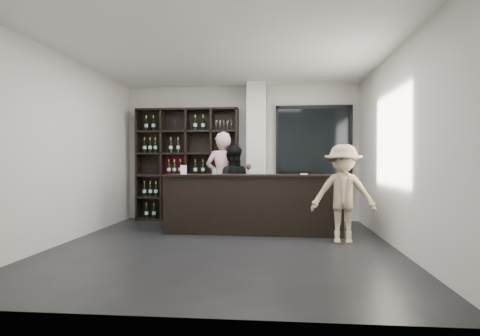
# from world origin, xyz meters

# --- Properties ---
(floor) EXTENTS (5.00, 5.50, 0.01)m
(floor) POSITION_xyz_m (0.00, 0.00, -0.01)
(floor) COLOR black
(floor) RESTS_ON ground
(wine_shelf) EXTENTS (2.20, 0.35, 2.40)m
(wine_shelf) POSITION_xyz_m (-1.15, 2.57, 1.20)
(wine_shelf) COLOR black
(wine_shelf) RESTS_ON floor
(structural_column) EXTENTS (0.40, 0.40, 2.90)m
(structural_column) POSITION_xyz_m (0.35, 2.47, 1.45)
(structural_column) COLOR silver
(structural_column) RESTS_ON floor
(glass_panel) EXTENTS (1.60, 0.08, 2.10)m
(glass_panel) POSITION_xyz_m (1.55, 2.69, 1.40)
(glass_panel) COLOR black
(glass_panel) RESTS_ON floor
(tasting_counter) EXTENTS (3.15, 0.66, 1.04)m
(tasting_counter) POSITION_xyz_m (0.35, 1.10, 0.52)
(tasting_counter) COLOR black
(tasting_counter) RESTS_ON floor
(taster_pink) EXTENTS (0.67, 0.44, 1.85)m
(taster_pink) POSITION_xyz_m (-0.29, 1.94, 0.92)
(taster_pink) COLOR #D6A4AD
(taster_pink) RESTS_ON floor
(taster_black) EXTENTS (0.80, 0.64, 1.58)m
(taster_black) POSITION_xyz_m (-0.10, 1.85, 0.79)
(taster_black) COLOR black
(taster_black) RESTS_ON floor
(customer) EXTENTS (1.04, 0.67, 1.53)m
(customer) POSITION_xyz_m (1.80, 0.40, 0.76)
(customer) COLOR gray
(customer) RESTS_ON floor
(wine_glass) EXTENTS (0.11, 0.11, 0.21)m
(wine_glass) POSITION_xyz_m (0.29, 1.01, 1.14)
(wine_glass) COLOR white
(wine_glass) RESTS_ON tasting_counter
(spit_cup) EXTENTS (0.10, 0.10, 0.12)m
(spit_cup) POSITION_xyz_m (-0.32, 1.08, 1.09)
(spit_cup) COLOR silver
(spit_cup) RESTS_ON tasting_counter
(napkin_stack) EXTENTS (0.13, 0.13, 0.02)m
(napkin_stack) POSITION_xyz_m (1.24, 1.09, 1.05)
(napkin_stack) COLOR white
(napkin_stack) RESTS_ON tasting_counter
(card_stand) EXTENTS (0.12, 0.09, 0.16)m
(card_stand) POSITION_xyz_m (-0.87, 1.04, 1.12)
(card_stand) COLOR white
(card_stand) RESTS_ON tasting_counter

